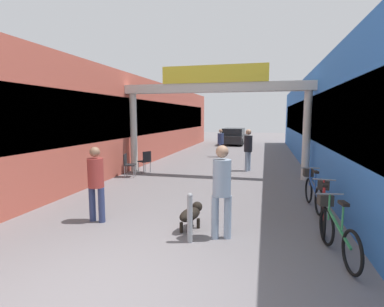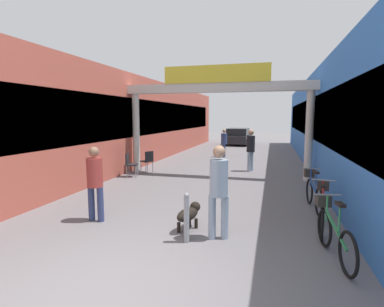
% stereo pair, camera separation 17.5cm
% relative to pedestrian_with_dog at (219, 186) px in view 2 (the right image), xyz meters
% --- Properties ---
extents(ground_plane, '(80.00, 80.00, 0.00)m').
position_rel_pedestrian_with_dog_xyz_m(ground_plane, '(-1.16, -2.34, -1.02)').
color(ground_plane, slate).
extents(storefront_left, '(3.00, 26.00, 4.07)m').
position_rel_pedestrian_with_dog_xyz_m(storefront_left, '(-6.25, 8.66, 1.01)').
color(storefront_left, '#B25142').
rests_on(storefront_left, ground_plane).
extents(storefront_right, '(3.00, 26.00, 4.07)m').
position_rel_pedestrian_with_dog_xyz_m(storefront_right, '(3.94, 8.66, 1.01)').
color(storefront_right, blue).
rests_on(storefront_right, ground_plane).
extents(arcade_sign_gateway, '(7.40, 0.47, 4.17)m').
position_rel_pedestrian_with_dog_xyz_m(arcade_sign_gateway, '(-1.16, 5.92, 1.93)').
color(arcade_sign_gateway, beige).
rests_on(arcade_sign_gateway, ground_plane).
extents(pedestrian_with_dog, '(0.43, 0.43, 1.78)m').
position_rel_pedestrian_with_dog_xyz_m(pedestrian_with_dog, '(0.00, 0.00, 0.00)').
color(pedestrian_with_dog, '#8C9EB2').
rests_on(pedestrian_with_dog, ground_plane).
extents(pedestrian_companion, '(0.39, 0.37, 1.65)m').
position_rel_pedestrian_with_dog_xyz_m(pedestrian_companion, '(-2.78, 0.26, -0.08)').
color(pedestrian_companion, navy).
rests_on(pedestrian_companion, ground_plane).
extents(pedestrian_carrying_crate, '(0.45, 0.45, 1.76)m').
position_rel_pedestrian_with_dog_xyz_m(pedestrian_carrying_crate, '(0.07, 7.25, -0.01)').
color(pedestrian_carrying_crate, '#8C9EB2').
rests_on(pedestrian_carrying_crate, ground_plane).
extents(pedestrian_elderly_walking, '(0.35, 0.38, 1.58)m').
position_rel_pedestrian_with_dog_xyz_m(pedestrian_elderly_walking, '(-1.69, 11.32, -0.13)').
color(pedestrian_elderly_walking, navy).
rests_on(pedestrian_elderly_walking, ground_plane).
extents(dog_on_leash, '(0.46, 0.75, 0.53)m').
position_rel_pedestrian_with_dog_xyz_m(dog_on_leash, '(-0.66, 0.30, -0.69)').
color(dog_on_leash, black).
rests_on(dog_on_leash, ground_plane).
extents(bicycle_green_nearest, '(0.46, 1.68, 0.98)m').
position_rel_pedestrian_with_dog_xyz_m(bicycle_green_nearest, '(1.94, -0.23, -0.59)').
color(bicycle_green_nearest, black).
rests_on(bicycle_green_nearest, ground_plane).
extents(bicycle_red_second, '(0.46, 1.68, 0.98)m').
position_rel_pedestrian_with_dog_xyz_m(bicycle_red_second, '(1.96, 1.03, -0.59)').
color(bicycle_red_second, black).
rests_on(bicycle_red_second, ground_plane).
extents(bicycle_blue_third, '(0.46, 1.69, 0.98)m').
position_rel_pedestrian_with_dog_xyz_m(bicycle_blue_third, '(1.96, 2.50, -0.59)').
color(bicycle_blue_third, black).
rests_on(bicycle_blue_third, ground_plane).
extents(bollard_post_metal, '(0.10, 0.10, 0.93)m').
position_rel_pedestrian_with_dog_xyz_m(bollard_post_metal, '(-0.53, -0.32, -0.55)').
color(bollard_post_metal, gray).
rests_on(bollard_post_metal, ground_plane).
extents(cafe_chair_black_nearer, '(0.48, 0.48, 0.89)m').
position_rel_pedestrian_with_dog_xyz_m(cafe_chair_black_nearer, '(-4.27, 4.88, -0.48)').
color(cafe_chair_black_nearer, gray).
rests_on(cafe_chair_black_nearer, ground_plane).
extents(cafe_chair_black_farther, '(0.54, 0.54, 0.89)m').
position_rel_pedestrian_with_dog_xyz_m(cafe_chair_black_farther, '(-3.95, 5.82, -0.48)').
color(cafe_chair_black_farther, gray).
rests_on(cafe_chair_black_farther, ground_plane).
extents(parked_car_black, '(1.91, 4.06, 1.33)m').
position_rel_pedestrian_with_dog_xyz_m(parked_car_black, '(-1.76, 19.14, -0.38)').
color(parked_car_black, black).
rests_on(parked_car_black, ground_plane).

